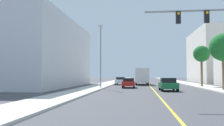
% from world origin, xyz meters
% --- Properties ---
extents(ground, '(192.00, 192.00, 0.00)m').
position_xyz_m(ground, '(0.00, 42.00, 0.00)').
color(ground, '#47474C').
extents(sidewalk_left, '(3.28, 168.00, 0.15)m').
position_xyz_m(sidewalk_left, '(-8.05, 42.00, 0.07)').
color(sidewalk_left, beige).
rests_on(sidewalk_left, ground).
extents(sidewalk_right, '(3.28, 168.00, 0.15)m').
position_xyz_m(sidewalk_right, '(8.05, 42.00, 0.07)').
color(sidewalk_right, beige).
rests_on(sidewalk_right, ground).
extents(lane_marking_center, '(0.16, 144.00, 0.01)m').
position_xyz_m(lane_marking_center, '(0.00, 42.00, 0.00)').
color(lane_marking_center, yellow).
rests_on(lane_marking_center, ground).
extents(building_left_near, '(11.68, 24.62, 10.32)m').
position_xyz_m(building_left_near, '(-17.75, 31.44, 5.16)').
color(building_left_near, silver).
rests_on(building_left_near, ground).
extents(street_lamp, '(0.56, 0.28, 8.46)m').
position_xyz_m(street_lamp, '(-6.91, 26.91, 4.81)').
color(street_lamp, gray).
rests_on(street_lamp, sidewalk_left).
extents(palm_mid, '(3.21, 3.21, 6.50)m').
position_xyz_m(palm_mid, '(7.99, 23.86, 4.97)').
color(palm_mid, brown).
rests_on(palm_mid, sidewalk_right).
extents(palm_far, '(2.42, 2.42, 6.04)m').
position_xyz_m(palm_far, '(7.50, 31.95, 4.90)').
color(palm_far, brown).
rests_on(palm_far, sidewalk_right).
extents(car_silver, '(1.87, 4.00, 1.37)m').
position_xyz_m(car_silver, '(-1.31, 53.79, 0.73)').
color(car_silver, '#BCBCC1').
rests_on(car_silver, ground).
extents(car_white, '(1.85, 4.11, 1.41)m').
position_xyz_m(car_white, '(-5.17, 39.08, 0.74)').
color(car_white, white).
rests_on(car_white, ground).
extents(car_red, '(1.84, 4.41, 1.37)m').
position_xyz_m(car_red, '(-3.25, 29.38, 0.73)').
color(car_red, red).
rests_on(car_red, ground).
extents(car_green, '(1.95, 3.86, 1.50)m').
position_xyz_m(car_green, '(1.60, 23.32, 0.76)').
color(car_green, '#196638').
rests_on(car_green, ground).
extents(delivery_truck, '(2.55, 9.04, 3.03)m').
position_xyz_m(delivery_truck, '(-1.33, 40.18, 1.62)').
color(delivery_truck, silver).
rests_on(delivery_truck, ground).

